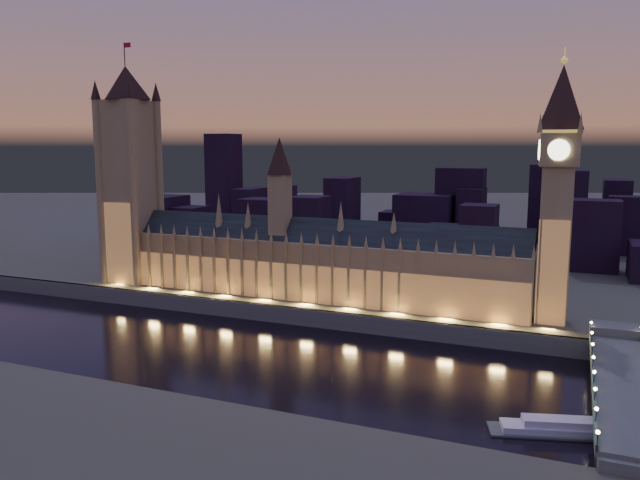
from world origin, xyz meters
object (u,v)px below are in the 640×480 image
at_px(palace_of_westminster, 316,261).
at_px(elizabeth_tower, 558,173).
at_px(river_boat, 560,428).
at_px(victoria_tower, 129,165).
at_px(westminster_bridge, 621,389).

distance_m(palace_of_westminster, elizabeth_tower, 116.95).
xyz_separation_m(palace_of_westminster, river_boat, (115.22, -92.37, -24.81)).
bearing_deg(elizabeth_tower, victoria_tower, 180.00).
xyz_separation_m(victoria_tower, elizabeth_tower, (218.00, -0.00, -0.74)).
xyz_separation_m(elizabeth_tower, river_boat, (7.07, -92.55, -69.32)).
xyz_separation_m(victoria_tower, westminster_bridge, (242.16, -65.38, -65.63)).
xyz_separation_m(westminster_bridge, river_boat, (-17.09, -27.17, -4.43)).
bearing_deg(victoria_tower, palace_of_westminster, -0.09).
bearing_deg(palace_of_westminster, river_boat, -38.72).
bearing_deg(elizabeth_tower, river_boat, -85.63).
bearing_deg(river_boat, victoria_tower, 157.65).
distance_m(palace_of_westminster, westminster_bridge, 148.90).
distance_m(palace_of_westminster, victoria_tower, 118.81).
relative_size(palace_of_westminster, elizabeth_tower, 1.79).
bearing_deg(westminster_bridge, victoria_tower, 164.89).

